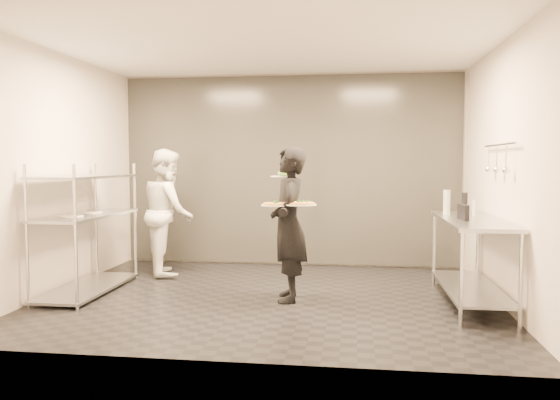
# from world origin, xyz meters

# --- Properties ---
(room_shell) EXTENTS (5.00, 4.00, 2.80)m
(room_shell) POSITION_xyz_m (0.00, 1.18, 1.40)
(room_shell) COLOR black
(room_shell) RESTS_ON ground
(pass_rack) EXTENTS (0.60, 1.60, 1.50)m
(pass_rack) POSITION_xyz_m (-2.15, -0.00, 0.77)
(pass_rack) COLOR silver
(pass_rack) RESTS_ON ground
(prep_counter) EXTENTS (0.60, 1.80, 0.92)m
(prep_counter) POSITION_xyz_m (2.18, 0.00, 0.63)
(prep_counter) COLOR silver
(prep_counter) RESTS_ON ground
(utensil_rail) EXTENTS (0.07, 1.20, 0.31)m
(utensil_rail) POSITION_xyz_m (2.43, -0.00, 1.55)
(utensil_rail) COLOR silver
(utensil_rail) RESTS_ON room_shell
(waiter) EXTENTS (0.49, 0.67, 1.68)m
(waiter) POSITION_xyz_m (0.23, -0.09, 0.84)
(waiter) COLOR black
(waiter) RESTS_ON ground
(chef) EXTENTS (0.92, 1.01, 1.70)m
(chef) POSITION_xyz_m (-1.55, 1.10, 0.85)
(chef) COLOR white
(chef) RESTS_ON ground
(pizza_plate_near) EXTENTS (0.29, 0.29, 0.05)m
(pizza_plate_near) POSITION_xyz_m (0.11, -0.25, 1.07)
(pizza_plate_near) COLOR white
(pizza_plate_near) RESTS_ON waiter
(pizza_plate_far) EXTENTS (0.34, 0.34, 0.05)m
(pizza_plate_far) POSITION_xyz_m (0.38, -0.27, 1.08)
(pizza_plate_far) COLOR white
(pizza_plate_far) RESTS_ON waiter
(salad_plate) EXTENTS (0.29, 0.29, 0.07)m
(salad_plate) POSITION_xyz_m (0.14, 0.20, 1.38)
(salad_plate) COLOR white
(salad_plate) RESTS_ON waiter
(pos_monitor) EXTENTS (0.08, 0.23, 0.16)m
(pos_monitor) POSITION_xyz_m (2.06, -0.15, 1.00)
(pos_monitor) COLOR black
(pos_monitor) RESTS_ON prep_counter
(bottle_green) EXTENTS (0.08, 0.08, 0.28)m
(bottle_green) POSITION_xyz_m (2.00, 0.47, 1.06)
(bottle_green) COLOR #929E91
(bottle_green) RESTS_ON prep_counter
(bottle_clear) EXTENTS (0.06, 0.06, 0.19)m
(bottle_clear) POSITION_xyz_m (2.28, 0.31, 1.01)
(bottle_clear) COLOR #929E91
(bottle_clear) RESTS_ON prep_counter
(bottle_dark) EXTENTS (0.07, 0.07, 0.24)m
(bottle_dark) POSITION_xyz_m (2.26, 0.80, 1.04)
(bottle_dark) COLOR black
(bottle_dark) RESTS_ON prep_counter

